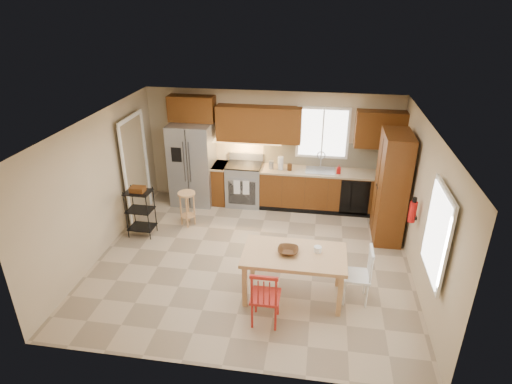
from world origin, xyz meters
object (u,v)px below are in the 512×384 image
object	(u,v)px
refrigerator	(193,164)
chair_white	(356,275)
range_stove	(244,185)
table_jar	(318,251)
dining_table	(293,275)
utility_cart	(141,212)
chair_red	(266,295)
fire_extinguisher	(413,212)
table_bowl	(288,253)
soap_bottle	(339,169)
pantry	(391,187)
bar_stool	(188,209)

from	to	relation	value
refrigerator	chair_white	bearing A→B (deg)	-40.80
range_stove	table_jar	distance (m)	3.43
chair_white	table_jar	size ratio (longest dim) A/B	6.85
chair_white	table_jar	distance (m)	0.70
dining_table	utility_cart	size ratio (longest dim) A/B	1.61
range_stove	chair_red	bearing A→B (deg)	-75.19
fire_extinguisher	chair_red	distance (m)	2.84
table_bowl	chair_white	bearing A→B (deg)	2.73
table_bowl	table_jar	distance (m)	0.45
range_stove	chair_white	distance (m)	3.79
table_bowl	utility_cart	bearing A→B (deg)	154.57
chair_red	chair_white	world-z (taller)	same
refrigerator	soap_bottle	xyz separation A→B (m)	(3.18, -0.02, 0.09)
dining_table	fire_extinguisher	bearing A→B (deg)	29.47
soap_bottle	utility_cart	bearing A→B (deg)	-157.38
refrigerator	pantry	distance (m)	4.23
range_stove	fire_extinguisher	xyz separation A→B (m)	(3.18, -2.04, 0.64)
pantry	dining_table	size ratio (longest dim) A/B	1.34
table_jar	refrigerator	bearing A→B (deg)	134.11
dining_table	table_jar	world-z (taller)	table_jar
utility_cart	chair_red	bearing A→B (deg)	-35.82
chair_white	soap_bottle	bearing A→B (deg)	5.02
range_stove	dining_table	distance (m)	3.35
range_stove	dining_table	size ratio (longest dim) A/B	0.59
table_bowl	fire_extinguisher	bearing A→B (deg)	28.16
refrigerator	range_stove	xyz separation A→B (m)	(1.15, 0.06, -0.45)
chair_white	chair_red	bearing A→B (deg)	118.36
dining_table	table_bowl	xyz separation A→B (m)	(-0.10, 0.00, 0.39)
range_stove	dining_table	xyz separation A→B (m)	(1.34, -3.08, -0.08)
soap_bottle	bar_stool	xyz separation A→B (m)	(-3.00, -1.05, -0.63)
range_stove	pantry	world-z (taller)	pantry
table_jar	bar_stool	xyz separation A→B (m)	(-2.65, 1.84, -0.44)
soap_bottle	table_bowl	world-z (taller)	soap_bottle
range_stove	refrigerator	bearing A→B (deg)	-177.01
utility_cart	soap_bottle	bearing A→B (deg)	23.93
range_stove	soap_bottle	distance (m)	2.10
pantry	table_jar	xyz separation A→B (m)	(-1.30, -1.99, -0.25)
table_bowl	bar_stool	bearing A→B (deg)	138.75
chair_white	table_jar	world-z (taller)	chair_white
pantry	chair_white	bearing A→B (deg)	-108.81
fire_extinguisher	chair_red	bearing A→B (deg)	-142.40
fire_extinguisher	utility_cart	xyz separation A→B (m)	(-4.92, 0.38, -0.61)
range_stove	dining_table	world-z (taller)	range_stove
soap_bottle	chair_white	distance (m)	3.00
range_stove	chair_red	distance (m)	3.85
fire_extinguisher	dining_table	bearing A→B (deg)	-150.59
range_stove	pantry	bearing A→B (deg)	-18.29
chair_white	bar_stool	bearing A→B (deg)	59.97
soap_bottle	table_bowl	bearing A→B (deg)	-104.85
fire_extinguisher	bar_stool	world-z (taller)	fire_extinguisher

